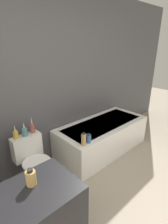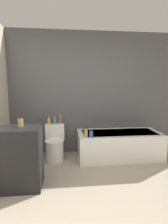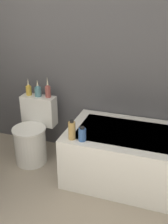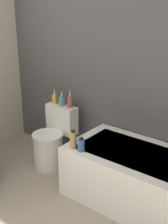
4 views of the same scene
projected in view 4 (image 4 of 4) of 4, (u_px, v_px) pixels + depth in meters
The scene contains 8 objects.
wall_back_tiled at pixel (116, 57), 3.27m from camera, with size 6.40×0.06×2.60m.
bathtub at pixel (152, 183), 2.91m from camera, with size 1.68×0.76×0.53m.
toilet at pixel (52, 141), 3.67m from camera, with size 0.39×0.51×0.69m.
vase_gold at pixel (55, 98), 3.71m from camera, with size 0.06×0.06×0.19m.
vase_silver at pixel (62, 100), 3.64m from camera, with size 0.07×0.07×0.19m.
vase_bronze at pixel (70, 101), 3.57m from camera, with size 0.06×0.06×0.23m.
shampoo_bottle_tall at pixel (73, 140), 2.98m from camera, with size 0.07×0.07×0.19m.
shampoo_bottle_short at pixel (81, 145), 2.94m from camera, with size 0.07×0.07×0.14m.
Camera 4 is at (1.76, -0.62, 1.93)m, focal length 50.00 mm.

